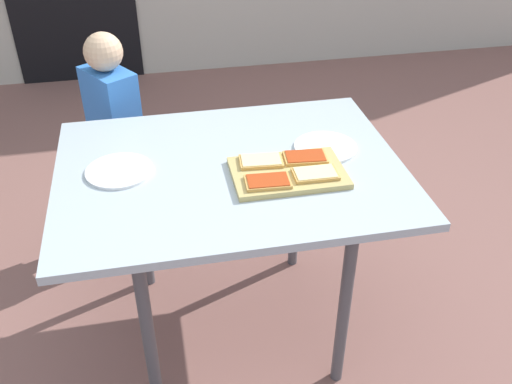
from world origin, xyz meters
The scene contains 10 objects.
ground_plane centered at (0.00, 0.00, 0.00)m, with size 16.00×16.00×0.00m, color #83584F.
dining_table centered at (0.00, 0.00, 0.69)m, with size 1.16×0.87×0.76m.
cutting_board centered at (0.18, -0.09, 0.77)m, with size 0.37×0.24×0.02m, color tan.
pizza_slice_near_left centered at (0.10, -0.15, 0.79)m, with size 0.15×0.10×0.01m.
pizza_slice_near_right centered at (0.26, -0.14, 0.79)m, with size 0.15×0.09×0.01m.
pizza_slice_far_left centered at (0.10, -0.03, 0.79)m, with size 0.15×0.10×0.01m.
pizza_slice_far_right centered at (0.25, -0.03, 0.79)m, with size 0.15×0.10×0.01m.
plate_white_right centered at (0.35, 0.06, 0.77)m, with size 0.22×0.22×0.01m, color white.
plate_white_left centered at (-0.36, 0.04, 0.77)m, with size 0.22×0.22×0.01m, color silver.
child_left centered at (-0.40, 0.64, 0.59)m, with size 0.25×0.28×1.04m.
Camera 1 is at (-0.24, -1.61, 1.78)m, focal length 40.08 mm.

